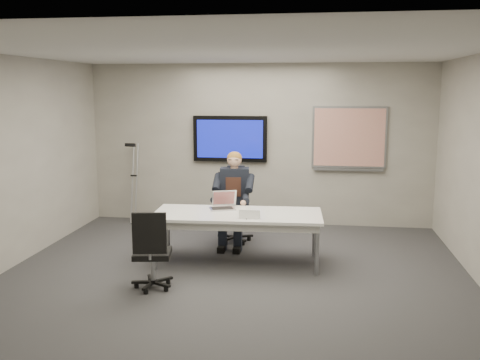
# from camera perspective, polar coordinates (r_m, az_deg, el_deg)

# --- Properties ---
(floor) EXTENTS (6.00, 6.00, 0.02)m
(floor) POSITION_cam_1_polar(r_m,az_deg,el_deg) (6.78, -0.87, -10.71)
(floor) COLOR #343436
(floor) RESTS_ON ground
(ceiling) EXTENTS (6.00, 6.00, 0.02)m
(ceiling) POSITION_cam_1_polar(r_m,az_deg,el_deg) (6.37, -0.94, 13.64)
(ceiling) COLOR silver
(ceiling) RESTS_ON wall_back
(wall_back) EXTENTS (6.00, 0.02, 2.80)m
(wall_back) POSITION_cam_1_polar(r_m,az_deg,el_deg) (9.37, 2.01, 3.80)
(wall_back) COLOR gray
(wall_back) RESTS_ON ground
(wall_front) EXTENTS (6.00, 0.02, 2.80)m
(wall_front) POSITION_cam_1_polar(r_m,az_deg,el_deg) (3.55, -8.64, -6.10)
(wall_front) COLOR gray
(wall_front) RESTS_ON ground
(wall_left) EXTENTS (0.02, 6.00, 2.80)m
(wall_left) POSITION_cam_1_polar(r_m,az_deg,el_deg) (7.50, -24.16, 1.48)
(wall_left) COLOR gray
(wall_left) RESTS_ON ground
(conference_table) EXTENTS (2.32, 1.05, 0.70)m
(conference_table) POSITION_cam_1_polar(r_m,az_deg,el_deg) (7.27, -0.28, -4.15)
(conference_table) COLOR white
(conference_table) RESTS_ON ground
(tv_display) EXTENTS (1.30, 0.09, 0.80)m
(tv_display) POSITION_cam_1_polar(r_m,az_deg,el_deg) (9.38, -1.07, 4.42)
(tv_display) COLOR black
(tv_display) RESTS_ON wall_back
(whiteboard) EXTENTS (1.25, 0.08, 1.10)m
(whiteboard) POSITION_cam_1_polar(r_m,az_deg,el_deg) (9.29, 11.57, 4.36)
(whiteboard) COLOR gray
(whiteboard) RESTS_ON wall_back
(office_chair_far) EXTENTS (0.67, 0.67, 1.08)m
(office_chair_far) POSITION_cam_1_polar(r_m,az_deg,el_deg) (8.39, -0.61, -4.28)
(office_chair_far) COLOR black
(office_chair_far) RESTS_ON ground
(office_chair_near) EXTENTS (0.54, 0.54, 0.97)m
(office_chair_near) POSITION_cam_1_polar(r_m,az_deg,el_deg) (6.50, -9.34, -8.89)
(office_chair_near) COLOR black
(office_chair_near) RESTS_ON ground
(seated_person) EXTENTS (0.47, 0.80, 1.43)m
(seated_person) POSITION_cam_1_polar(r_m,az_deg,el_deg) (8.08, -0.77, -3.08)
(seated_person) COLOR #1C212F
(seated_person) RESTS_ON office_chair_far
(crutch) EXTENTS (0.40, 0.72, 1.51)m
(crutch) POSITION_cam_1_polar(r_m,az_deg,el_deg) (9.73, -11.20, -0.13)
(crutch) COLOR #ADAFB5
(crutch) RESTS_ON ground
(laptop) EXTENTS (0.40, 0.42, 0.24)m
(laptop) POSITION_cam_1_polar(r_m,az_deg,el_deg) (7.53, -1.81, -2.58)
(laptop) COLOR #BBBBBE
(laptop) RESTS_ON conference_table
(name_tent) EXTENTS (0.27, 0.08, 0.11)m
(name_tent) POSITION_cam_1_polar(r_m,az_deg,el_deg) (6.95, 1.02, -3.68)
(name_tent) COLOR white
(name_tent) RESTS_ON conference_table
(pen) EXTENTS (0.03, 0.12, 0.01)m
(pen) POSITION_cam_1_polar(r_m,az_deg,el_deg) (6.95, 0.67, -4.08)
(pen) COLOR black
(pen) RESTS_ON conference_table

